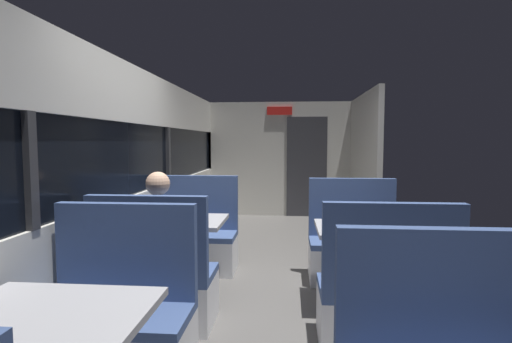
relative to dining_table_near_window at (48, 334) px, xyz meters
name	(u,v)px	position (x,y,z in m)	size (l,w,h in m)	color
ground_plane	(269,297)	(0.89, 2.09, -0.65)	(3.30, 9.20, 0.02)	#514F4C
carriage_window_panel_left	(122,182)	(-0.56, 2.09, 0.47)	(0.09, 8.48, 2.30)	beige
carriage_end_bulkhead	(282,160)	(0.95, 6.28, 0.50)	(2.90, 0.11, 2.30)	beige
carriage_aisle_panel_right	(363,163)	(2.34, 5.09, 0.51)	(0.08, 2.40, 2.30)	beige
dining_table_near_window	(48,334)	(0.00, 0.00, 0.00)	(0.90, 0.70, 0.74)	#9E9EA3
bench_near_window_facing_entry	(117,327)	(0.00, 0.70, -0.31)	(0.95, 0.50, 1.10)	silver
dining_table_mid_window	(179,229)	(0.00, 2.11, 0.00)	(0.90, 0.70, 0.74)	#9E9EA3
bench_mid_window_facing_end	(155,286)	(0.00, 1.41, -0.31)	(0.95, 0.50, 1.10)	silver
bench_mid_window_facing_entry	(196,242)	(0.00, 2.81, -0.31)	(0.95, 0.50, 1.10)	silver
dining_table_rear_aisle	(367,238)	(1.79, 1.91, 0.00)	(0.90, 0.70, 0.74)	#9E9EA3
bench_rear_aisle_facing_end	(385,304)	(1.79, 1.21, -0.31)	(0.95, 0.50, 1.10)	silver
bench_rear_aisle_facing_entry	(353,250)	(1.79, 2.61, -0.31)	(0.95, 0.50, 1.10)	silver
seated_passenger	(158,258)	(0.00, 1.48, -0.10)	(0.47, 0.55, 1.26)	#26262D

